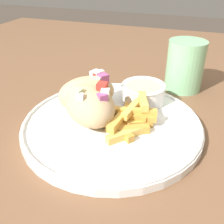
{
  "coord_description": "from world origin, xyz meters",
  "views": [
    {
      "loc": [
        0.15,
        -0.42,
        0.98
      ],
      "look_at": [
        0.03,
        -0.06,
        0.76
      ],
      "focal_mm": 42.0,
      "sensor_mm": 36.0,
      "label": 1
    }
  ],
  "objects": [
    {
      "name": "water_glass",
      "position": [
        0.13,
        0.15,
        0.77
      ],
      "size": [
        0.08,
        0.08,
        0.11
      ],
      "color": "#8CCC93",
      "rests_on": "table"
    },
    {
      "name": "sauce_ramekin",
      "position": [
        0.06,
        0.03,
        0.76
      ],
      "size": [
        0.09,
        0.09,
        0.04
      ],
      "color": "white",
      "rests_on": "plate"
    },
    {
      "name": "pita_sandwich_near",
      "position": [
        -0.01,
        -0.06,
        0.77
      ],
      "size": [
        0.14,
        0.15,
        0.07
      ],
      "rotation": [
        0.0,
        0.0,
        -0.85
      ],
      "color": "tan",
      "rests_on": "plate"
    },
    {
      "name": "pita_sandwich_far",
      "position": [
        -0.03,
        -0.03,
        0.77
      ],
      "size": [
        0.12,
        0.12,
        0.07
      ],
      "rotation": [
        0.0,
        0.0,
        0.75
      ],
      "color": "tan",
      "rests_on": "plate"
    },
    {
      "name": "plate",
      "position": [
        0.03,
        -0.06,
        0.73
      ],
      "size": [
        0.31,
        0.31,
        0.02
      ],
      "color": "white",
      "rests_on": "table"
    },
    {
      "name": "table",
      "position": [
        0.0,
        0.0,
        0.66
      ],
      "size": [
        1.41,
        1.41,
        0.72
      ],
      "color": "brown",
      "rests_on": "ground_plane"
    },
    {
      "name": "fries_pile",
      "position": [
        0.06,
        -0.06,
        0.75
      ],
      "size": [
        0.09,
        0.13,
        0.04
      ],
      "color": "gold",
      "rests_on": "plate"
    }
  ]
}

